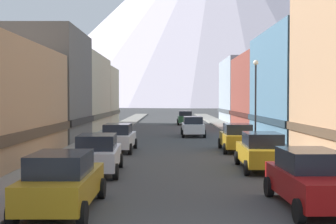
# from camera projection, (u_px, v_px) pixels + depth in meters

# --- Properties ---
(sidewalk_left) EXTENTS (2.50, 100.00, 0.15)m
(sidewalk_left) POSITION_uv_depth(u_px,v_px,m) (114.00, 132.00, 44.08)
(sidewalk_left) COLOR gray
(sidewalk_left) RESTS_ON ground
(sidewalk_right) EXTENTS (2.50, 100.00, 0.15)m
(sidewalk_right) POSITION_uv_depth(u_px,v_px,m) (239.00, 132.00, 44.02)
(sidewalk_right) COLOR gray
(sidewalk_right) RESTS_ON ground
(storefront_left_2) EXTENTS (9.31, 9.12, 8.77)m
(storefront_left_2) POSITION_uv_depth(u_px,v_px,m) (28.00, 88.00, 35.30)
(storefront_left_2) COLOR #66605B
(storefront_left_2) RESTS_ON ground
(storefront_left_3) EXTENTS (6.45, 12.91, 7.90)m
(storefront_left_3) POSITION_uv_depth(u_px,v_px,m) (76.00, 95.00, 46.36)
(storefront_left_3) COLOR beige
(storefront_left_3) RESTS_ON ground
(storefront_left_4) EXTENTS (9.23, 8.80, 7.40)m
(storefront_left_4) POSITION_uv_depth(u_px,v_px,m) (83.00, 97.00, 57.44)
(storefront_left_4) COLOR beige
(storefront_left_4) RESTS_ON ground
(storefront_right_2) EXTENTS (9.27, 13.81, 9.05)m
(storefront_right_2) POSITION_uv_depth(u_px,v_px,m) (321.00, 87.00, 36.86)
(storefront_right_2) COLOR slate
(storefront_right_2) RESTS_ON ground
(storefront_right_3) EXTENTS (9.76, 13.24, 8.35)m
(storefront_right_3) POSITION_uv_depth(u_px,v_px,m) (282.00, 93.00, 50.41)
(storefront_right_3) COLOR brown
(storefront_right_3) RESTS_ON ground
(storefront_right_4) EXTENTS (6.46, 13.04, 9.07)m
(storefront_right_4) POSITION_uv_depth(u_px,v_px,m) (247.00, 92.00, 63.88)
(storefront_right_4) COLOR #99A5B2
(storefront_right_4) RESTS_ON ground
(car_left_0) EXTENTS (2.07, 4.41, 1.78)m
(car_left_0) POSITION_uv_depth(u_px,v_px,m) (64.00, 181.00, 13.21)
(car_left_0) COLOR #B28419
(car_left_0) RESTS_ON ground
(car_left_1) EXTENTS (2.24, 4.48, 1.78)m
(car_left_1) POSITION_uv_depth(u_px,v_px,m) (100.00, 154.00, 19.85)
(car_left_1) COLOR silver
(car_left_1) RESTS_ON ground
(car_left_2) EXTENTS (2.15, 4.44, 1.78)m
(car_left_2) POSITION_uv_depth(u_px,v_px,m) (121.00, 137.00, 28.14)
(car_left_2) COLOR silver
(car_left_2) RESTS_ON ground
(car_right_0) EXTENTS (2.13, 4.43, 1.78)m
(car_right_0) POSITION_uv_depth(u_px,v_px,m) (314.00, 179.00, 13.57)
(car_right_0) COLOR #9E1111
(car_right_0) RESTS_ON ground
(car_right_1) EXTENTS (2.18, 4.45, 1.78)m
(car_right_1) POSITION_uv_depth(u_px,v_px,m) (264.00, 151.00, 20.83)
(car_right_1) COLOR #B28419
(car_right_1) RESTS_ON ground
(car_right_2) EXTENTS (2.15, 4.44, 1.78)m
(car_right_2) POSITION_uv_depth(u_px,v_px,m) (239.00, 137.00, 28.23)
(car_right_2) COLOR #B28419
(car_right_2) RESTS_ON ground
(car_driving_0) EXTENTS (2.06, 4.40, 1.78)m
(car_driving_0) POSITION_uv_depth(u_px,v_px,m) (195.00, 126.00, 39.52)
(car_driving_0) COLOR silver
(car_driving_0) RESTS_ON ground
(car_driving_1) EXTENTS (2.06, 4.40, 1.78)m
(car_driving_1) POSITION_uv_depth(u_px,v_px,m) (187.00, 118.00, 57.25)
(car_driving_1) COLOR #265933
(car_driving_1) RESTS_ON ground
(streetlamp_right) EXTENTS (0.36, 0.36, 5.86)m
(streetlamp_right) POSITION_uv_depth(u_px,v_px,m) (258.00, 90.00, 30.01)
(streetlamp_right) COLOR black
(streetlamp_right) RESTS_ON sidewalk_right
(mountain_backdrop) EXTENTS (235.64, 235.64, 116.37)m
(mountain_backdrop) POSITION_uv_depth(u_px,v_px,m) (221.00, 8.00, 267.04)
(mountain_backdrop) COLOR silver
(mountain_backdrop) RESTS_ON ground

